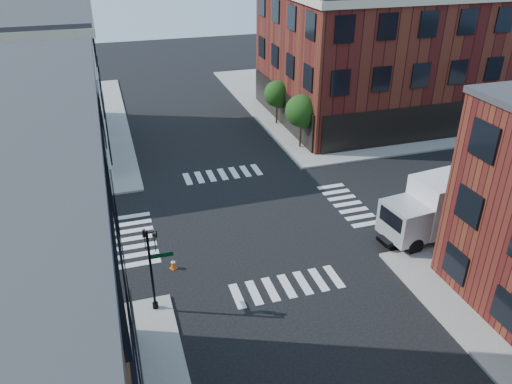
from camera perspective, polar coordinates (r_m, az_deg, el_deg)
The scene contains 8 objects.
ground at distance 32.08m, azimuth -0.82°, elevation -3.21°, with size 120.00×120.00×0.00m, color black.
sidewalk_ne at distance 57.77m, azimuth 13.59°, elevation 10.62°, with size 30.00×30.00×0.15m, color gray.
building_ne at distance 51.96m, azimuth 16.63°, elevation 15.13°, with size 25.00×16.00×12.00m, color #411010.
tree_near at distance 41.62m, azimuth 5.30°, elevation 9.03°, with size 2.69×2.69×4.49m.
tree_far at distance 47.02m, azimuth 2.49°, elevation 11.00°, with size 2.43×2.43×4.07m.
signal_pole at distance 24.02m, azimuth -11.85°, elevation -7.70°, with size 1.29×1.24×4.60m.
box_truck at distance 32.01m, azimuth 21.20°, elevation -1.29°, with size 8.61×3.47×3.81m.
traffic_cone at distance 28.01m, azimuth -9.44°, elevation -8.11°, with size 0.44×0.44×0.62m.
Camera 1 is at (-7.72, -26.30, 16.66)m, focal length 35.00 mm.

